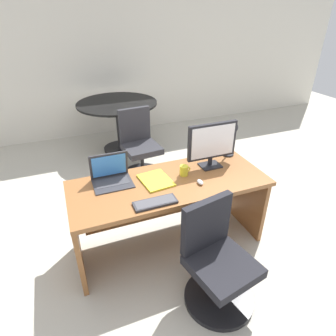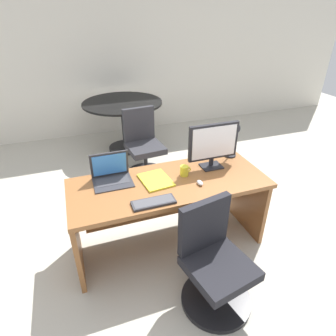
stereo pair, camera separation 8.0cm
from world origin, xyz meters
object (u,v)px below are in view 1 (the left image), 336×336
at_px(laptop, 111,173).
at_px(office_chair, 217,265).
at_px(mouse, 200,182).
at_px(book, 156,180).
at_px(desk, 168,197).
at_px(coffee_mug, 184,170).
at_px(meeting_chair_near, 140,150).
at_px(meeting_table, 118,114).
at_px(monitor, 212,143).
at_px(desk_lamp, 232,132).
at_px(keyboard, 155,203).

xyz_separation_m(laptop, office_chair, (0.60, -0.89, -0.47)).
distance_m(mouse, book, 0.39).
relative_size(desk, coffee_mug, 16.91).
bearing_deg(meeting_chair_near, meeting_table, 95.56).
distance_m(mouse, office_chair, 0.69).
relative_size(monitor, office_chair, 0.57).
distance_m(desk, laptop, 0.57).
xyz_separation_m(laptop, desk_lamp, (1.24, 0.03, 0.19)).
distance_m(book, office_chair, 0.87).
bearing_deg(desk_lamp, desk, -165.71).
height_order(mouse, book, mouse).
xyz_separation_m(desk, laptop, (-0.47, 0.16, 0.28)).
bearing_deg(office_chair, book, 107.80).
relative_size(desk_lamp, coffee_mug, 3.55).
height_order(desk, desk_lamp, desk_lamp).
bearing_deg(office_chair, keyboard, 129.82).
height_order(monitor, office_chair, monitor).
bearing_deg(monitor, mouse, -133.61).
height_order(mouse, office_chair, office_chair).
relative_size(laptop, keyboard, 0.97).
height_order(desk_lamp, meeting_table, desk_lamp).
bearing_deg(keyboard, meeting_chair_near, 77.80).
bearing_deg(monitor, desk_lamp, 22.87).
bearing_deg(office_chair, laptop, 123.99).
distance_m(monitor, mouse, 0.42).
bearing_deg(monitor, keyboard, -151.51).
xyz_separation_m(desk, office_chair, (0.12, -0.73, -0.19)).
height_order(book, meeting_chair_near, meeting_chair_near).
height_order(laptop, desk_lamp, desk_lamp).
height_order(desk, meeting_table, meeting_table).
distance_m(coffee_mug, meeting_table, 2.28).
bearing_deg(mouse, keyboard, -164.41).
xyz_separation_m(meeting_table, meeting_chair_near, (0.09, -0.88, -0.24)).
height_order(desk, meeting_chair_near, meeting_chair_near).
distance_m(desk, keyboard, 0.44).
bearing_deg(monitor, desk, -171.31).
distance_m(keyboard, book, 0.33).
xyz_separation_m(desk, desk_lamp, (0.76, 0.19, 0.47)).
xyz_separation_m(book, office_chair, (0.23, -0.73, -0.40)).
xyz_separation_m(laptop, meeting_table, (0.53, 2.12, -0.20)).
relative_size(office_chair, meeting_table, 0.69).
height_order(desk, monitor, monitor).
bearing_deg(meeting_table, desk_lamp, -71.31).
distance_m(monitor, keyboard, 0.83).
relative_size(book, meeting_chair_near, 0.37).
bearing_deg(laptop, coffee_mug, -13.07).
relative_size(book, meeting_table, 0.27).
bearing_deg(meeting_chair_near, book, -100.35).
bearing_deg(mouse, monitor, 46.39).
xyz_separation_m(desk, mouse, (0.24, -0.18, 0.22)).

